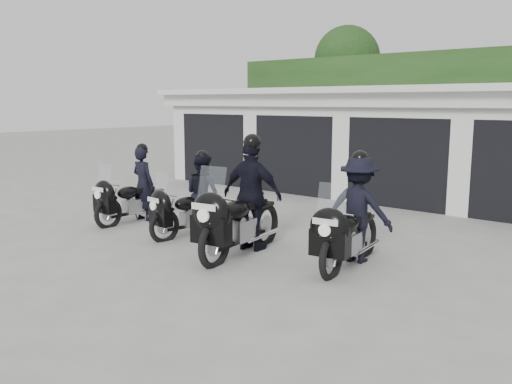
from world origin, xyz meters
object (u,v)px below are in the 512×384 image
Objects in this scene: police_bike_d at (354,215)px; police_bike_b at (196,198)px; police_bike_c at (246,202)px; police_bike_a at (133,190)px.

police_bike_b is at bearing 177.05° from police_bike_d.
police_bike_b is 3.36m from police_bike_d.
police_bike_c is 1.87m from police_bike_d.
police_bike_c reaches higher than police_bike_a.
police_bike_a is 0.83× the size of police_bike_c.
police_bike_c is at bearing -5.30° from police_bike_b.
police_bike_c reaches higher than police_bike_b.
police_bike_c is (1.59, -0.34, 0.17)m from police_bike_b.
police_bike_d is at bearing 2.97° from police_bike_a.
police_bike_b is 0.91× the size of police_bike_d.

